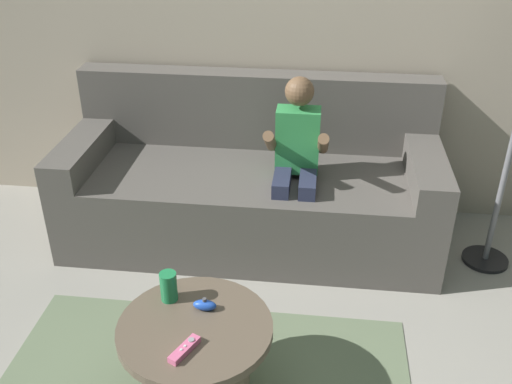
{
  "coord_description": "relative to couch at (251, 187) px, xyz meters",
  "views": [
    {
      "loc": [
        0.12,
        -1.37,
        1.87
      ],
      "look_at": [
        -0.15,
        0.83,
        0.62
      ],
      "focal_mm": 40.96,
      "sensor_mm": 36.0,
      "label": 1
    }
  ],
  "objects": [
    {
      "name": "game_remote_pink_near_edge",
      "position": [
        -0.06,
        -1.37,
        0.11
      ],
      "size": [
        0.09,
        0.14,
        0.03
      ],
      "color": "pink",
      "rests_on": "coffee_table"
    },
    {
      "name": "couch",
      "position": [
        0.0,
        0.0,
        0.0
      ],
      "size": [
        2.01,
        0.8,
        0.87
      ],
      "color": "#56514C",
      "rests_on": "ground"
    },
    {
      "name": "coffee_table",
      "position": [
        -0.05,
        -1.23,
        0.03
      ],
      "size": [
        0.58,
        0.58,
        0.4
      ],
      "color": "brown",
      "rests_on": "ground"
    },
    {
      "name": "nunchuk_blue",
      "position": [
        -0.03,
        -1.14,
        0.12
      ],
      "size": [
        0.09,
        0.05,
        0.05
      ],
      "color": "blue",
      "rests_on": "coffee_table"
    },
    {
      "name": "person_seated_on_couch",
      "position": [
        0.25,
        -0.18,
        0.26
      ],
      "size": [
        0.31,
        0.38,
        0.97
      ],
      "color": "#282D47",
      "rests_on": "ground"
    },
    {
      "name": "soda_can",
      "position": [
        -0.18,
        -1.1,
        0.16
      ],
      "size": [
        0.07,
        0.07,
        0.12
      ],
      "primitive_type": "cylinder",
      "color": "#1E7F47",
      "rests_on": "coffee_table"
    }
  ]
}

